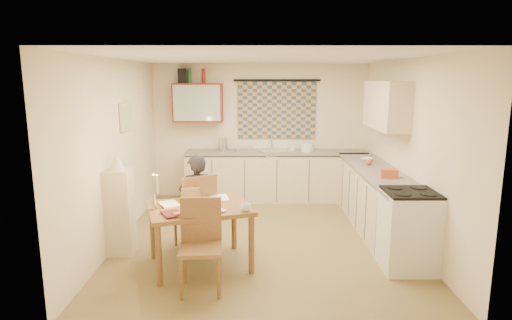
{
  "coord_description": "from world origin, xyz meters",
  "views": [
    {
      "loc": [
        -0.12,
        -5.79,
        2.25
      ],
      "look_at": [
        -0.1,
        0.2,
        1.09
      ],
      "focal_mm": 30.0,
      "sensor_mm": 36.0,
      "label": 1
    }
  ],
  "objects_px": {
    "counter_right": "(377,201)",
    "person": "(197,203)",
    "chair_far": "(195,225)",
    "counter_back": "(276,176)",
    "shelf_stand": "(120,212)",
    "dining_table": "(200,236)",
    "stove": "(408,230)"
  },
  "relations": [
    {
      "from": "stove",
      "to": "person",
      "type": "distance_m",
      "value": 2.65
    },
    {
      "from": "counter_back",
      "to": "stove",
      "type": "bearing_deg",
      "value": -64.29
    },
    {
      "from": "counter_right",
      "to": "chair_far",
      "type": "relative_size",
      "value": 2.88
    },
    {
      "from": "counter_back",
      "to": "person",
      "type": "xyz_separation_m",
      "value": [
        -1.16,
        -2.34,
        0.19
      ]
    },
    {
      "from": "counter_right",
      "to": "chair_far",
      "type": "height_order",
      "value": "chair_far"
    },
    {
      "from": "stove",
      "to": "chair_far",
      "type": "bearing_deg",
      "value": 166.61
    },
    {
      "from": "dining_table",
      "to": "person",
      "type": "xyz_separation_m",
      "value": [
        -0.11,
        0.52,
        0.26
      ]
    },
    {
      "from": "stove",
      "to": "shelf_stand",
      "type": "height_order",
      "value": "shelf_stand"
    },
    {
      "from": "person",
      "to": "chair_far",
      "type": "bearing_deg",
      "value": -56.51
    },
    {
      "from": "counter_right",
      "to": "shelf_stand",
      "type": "relative_size",
      "value": 2.66
    },
    {
      "from": "person",
      "to": "shelf_stand",
      "type": "distance_m",
      "value": 0.98
    },
    {
      "from": "chair_far",
      "to": "person",
      "type": "height_order",
      "value": "person"
    },
    {
      "from": "counter_right",
      "to": "shelf_stand",
      "type": "bearing_deg",
      "value": -166.57
    },
    {
      "from": "stove",
      "to": "chair_far",
      "type": "xyz_separation_m",
      "value": [
        -2.61,
        0.62,
        -0.16
      ]
    },
    {
      "from": "counter_right",
      "to": "stove",
      "type": "xyz_separation_m",
      "value": [
        0.0,
        -1.29,
        0.02
      ]
    },
    {
      "from": "counter_back",
      "to": "dining_table",
      "type": "distance_m",
      "value": 3.05
    },
    {
      "from": "dining_table",
      "to": "chair_far",
      "type": "xyz_separation_m",
      "value": [
        -0.13,
        0.54,
        -0.06
      ]
    },
    {
      "from": "chair_far",
      "to": "stove",
      "type": "bearing_deg",
      "value": 136.18
    },
    {
      "from": "counter_right",
      "to": "stove",
      "type": "distance_m",
      "value": 1.29
    },
    {
      "from": "counter_right",
      "to": "person",
      "type": "bearing_deg",
      "value": -165.02
    },
    {
      "from": "dining_table",
      "to": "counter_right",
      "type": "bearing_deg",
      "value": 8.32
    },
    {
      "from": "dining_table",
      "to": "counter_back",
      "type": "bearing_deg",
      "value": 51.97
    },
    {
      "from": "dining_table",
      "to": "shelf_stand",
      "type": "xyz_separation_m",
      "value": [
        -1.07,
        0.37,
        0.18
      ]
    },
    {
      "from": "counter_back",
      "to": "shelf_stand",
      "type": "distance_m",
      "value": 3.28
    },
    {
      "from": "counter_right",
      "to": "stove",
      "type": "relative_size",
      "value": 3.1
    },
    {
      "from": "stove",
      "to": "counter_right",
      "type": "bearing_deg",
      "value": 90.0
    },
    {
      "from": "counter_back",
      "to": "person",
      "type": "relative_size",
      "value": 2.59
    },
    {
      "from": "dining_table",
      "to": "chair_far",
      "type": "relative_size",
      "value": 1.35
    },
    {
      "from": "counter_back",
      "to": "counter_right",
      "type": "relative_size",
      "value": 1.12
    },
    {
      "from": "counter_right",
      "to": "person",
      "type": "height_order",
      "value": "person"
    },
    {
      "from": "counter_back",
      "to": "person",
      "type": "distance_m",
      "value": 2.62
    },
    {
      "from": "counter_right",
      "to": "person",
      "type": "xyz_separation_m",
      "value": [
        -2.58,
        -0.69,
        0.19
      ]
    }
  ]
}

